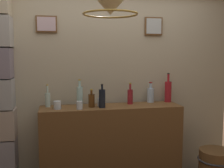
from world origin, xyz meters
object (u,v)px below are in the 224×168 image
object	(u,v)px
liquor_bottle_vodka	(130,96)
liquor_bottle_brandy	(102,98)
liquor_bottle_sherry	(92,100)
glass_tumbler_highball	(100,102)
liquor_bottle_amaro	(151,94)
liquor_bottle_gin	(168,91)
pendant_lamp	(110,1)
liquor_bottle_mezcal	(80,96)
glass_tumbler_shot	(80,105)
glass_tumbler_rocks	(57,105)
liquor_bottle_scotch	(48,99)

from	to	relation	value
liquor_bottle_vodka	liquor_bottle_brandy	xyz separation A→B (m)	(-0.35, -0.14, 0.01)
liquor_bottle_sherry	glass_tumbler_highball	xyz separation A→B (m)	(0.10, 0.05, -0.03)
liquor_bottle_amaro	liquor_bottle_gin	xyz separation A→B (m)	(0.21, -0.02, 0.04)
pendant_lamp	glass_tumbler_highball	bearing A→B (deg)	88.19
liquor_bottle_brandy	glass_tumbler_highball	size ratio (longest dim) A/B	2.96
liquor_bottle_amaro	liquor_bottle_mezcal	distance (m)	0.85
liquor_bottle_mezcal	glass_tumbler_shot	distance (m)	0.17
liquor_bottle_mezcal	liquor_bottle_gin	bearing A→B (deg)	3.93
pendant_lamp	liquor_bottle_mezcal	bearing A→B (deg)	105.35
liquor_bottle_vodka	liquor_bottle_mezcal	distance (m)	0.58
glass_tumbler_shot	pendant_lamp	xyz separation A→B (m)	(0.21, -0.58, 0.96)
liquor_bottle_gin	glass_tumbler_highball	bearing A→B (deg)	-174.27
liquor_bottle_amaro	liquor_bottle_brandy	bearing A→B (deg)	-161.42
liquor_bottle_sherry	glass_tumbler_rocks	bearing A→B (deg)	-174.14
liquor_bottle_scotch	liquor_bottle_amaro	size ratio (longest dim) A/B	1.02
liquor_bottle_amaro	liquor_bottle_mezcal	size ratio (longest dim) A/B	0.81
liquor_bottle_vodka	liquor_bottle_scotch	bearing A→B (deg)	179.09
liquor_bottle_sherry	liquor_bottle_brandy	world-z (taller)	liquor_bottle_brandy
liquor_bottle_sherry	pendant_lamp	distance (m)	1.14
liquor_bottle_gin	glass_tumbler_rocks	world-z (taller)	liquor_bottle_gin
glass_tumbler_rocks	pendant_lamp	size ratio (longest dim) A/B	0.14
liquor_bottle_amaro	glass_tumbler_rocks	world-z (taller)	liquor_bottle_amaro
liquor_bottle_amaro	glass_tumbler_rocks	distance (m)	1.10
liquor_bottle_brandy	liquor_bottle_mezcal	bearing A→B (deg)	153.67
liquor_bottle_amaro	liquor_bottle_gin	world-z (taller)	liquor_bottle_gin
liquor_bottle_amaro	glass_tumbler_shot	xyz separation A→B (m)	(-0.86, -0.24, -0.05)
glass_tumbler_shot	pendant_lamp	bearing A→B (deg)	-69.62
liquor_bottle_brandy	liquor_bottle_gin	world-z (taller)	liquor_bottle_gin
liquor_bottle_scotch	liquor_bottle_brandy	size ratio (longest dim) A/B	0.96
liquor_bottle_sherry	glass_tumbler_shot	bearing A→B (deg)	-147.71
liquor_bottle_mezcal	glass_tumbler_rocks	bearing A→B (deg)	-158.05
glass_tumbler_highball	glass_tumbler_shot	distance (m)	0.27
liquor_bottle_vodka	liquor_bottle_mezcal	xyz separation A→B (m)	(-0.57, -0.03, 0.03)
liquor_bottle_scotch	liquor_bottle_mezcal	distance (m)	0.35
liquor_bottle_mezcal	liquor_bottle_brandy	xyz separation A→B (m)	(0.23, -0.11, -0.01)
liquor_bottle_vodka	liquor_bottle_amaro	world-z (taller)	liquor_bottle_vodka
liquor_bottle_gin	liquor_bottle_brandy	bearing A→B (deg)	-167.36
liquor_bottle_brandy	liquor_bottle_vodka	bearing A→B (deg)	21.79
liquor_bottle_scotch	liquor_bottle_gin	xyz separation A→B (m)	(1.40, 0.03, 0.05)
liquor_bottle_mezcal	glass_tumbler_rocks	distance (m)	0.27
glass_tumbler_rocks	glass_tumbler_highball	world-z (taller)	glass_tumbler_highball
glass_tumbler_highball	glass_tumbler_rocks	bearing A→B (deg)	-169.45
glass_tumbler_rocks	glass_tumbler_shot	size ratio (longest dim) A/B	1.01
pendant_lamp	liquor_bottle_sherry	bearing A→B (deg)	96.70
liquor_bottle_vodka	glass_tumbler_shot	xyz separation A→B (m)	(-0.59, -0.17, -0.05)
liquor_bottle_sherry	liquor_bottle_scotch	bearing A→B (deg)	167.76
liquor_bottle_scotch	glass_tumbler_highball	world-z (taller)	liquor_bottle_scotch
liquor_bottle_scotch	glass_tumbler_highball	distance (m)	0.57
pendant_lamp	liquor_bottle_amaro	bearing A→B (deg)	51.77
liquor_bottle_gin	glass_tumbler_rocks	size ratio (longest dim) A/B	4.09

